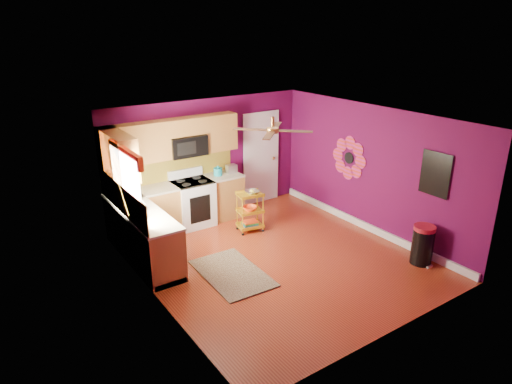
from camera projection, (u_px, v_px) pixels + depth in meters
ground at (278, 259)px, 8.08m from camera, size 5.00×5.00×0.00m
room_envelope at (281, 171)px, 7.53m from camera, size 4.54×5.04×2.52m
lower_cabinets at (164, 219)px, 8.63m from camera, size 2.81×2.31×0.94m
electric_range at (193, 203)px, 9.31m from camera, size 0.76×0.66×1.13m
upper_cabinetry at (156, 145)px, 8.48m from camera, size 2.80×2.30×1.26m
left_window at (126, 172)px, 7.12m from camera, size 0.08×1.35×1.08m
panel_door at (261, 159)px, 10.35m from camera, size 0.95×0.11×2.15m
right_wall_art at (385, 165)px, 8.50m from camera, size 0.04×2.74×1.04m
ceiling_fan at (273, 130)px, 7.44m from camera, size 1.01×1.01×0.26m
shag_rug at (232, 273)px, 7.59m from camera, size 0.98×1.54×0.02m
rolling_cart at (250, 210)px, 9.02m from camera, size 0.55×0.45×0.88m
trash_can at (423, 245)px, 7.83m from camera, size 0.37×0.40×0.70m
teal_kettle at (218, 171)px, 9.49m from camera, size 0.18×0.18×0.21m
toaster at (231, 169)px, 9.64m from camera, size 0.22×0.15×0.18m
soap_bottle_a at (143, 205)px, 7.70m from camera, size 0.08×0.09×0.18m
soap_bottle_b at (139, 205)px, 7.77m from camera, size 0.12×0.12×0.16m
counter_dish at (128, 200)px, 8.11m from camera, size 0.25×0.25×0.06m
counter_cup at (144, 214)px, 7.45m from camera, size 0.12×0.12×0.10m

